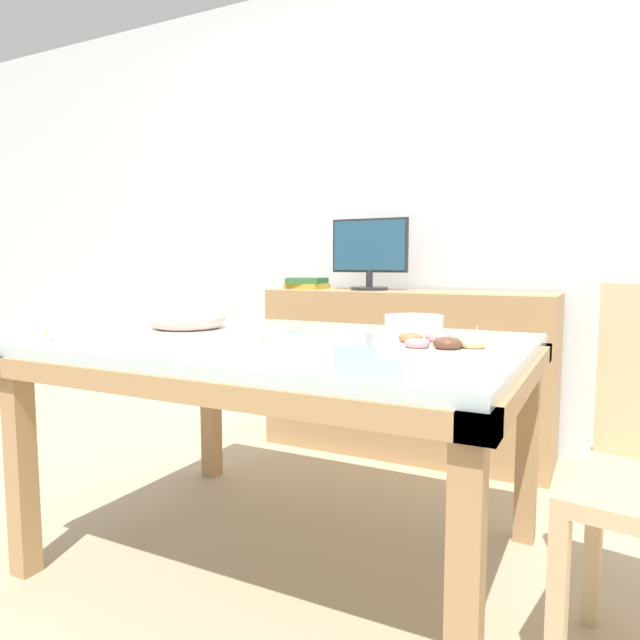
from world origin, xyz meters
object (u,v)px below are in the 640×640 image
computer_monitor (370,254)px  book_stack (307,283)px  tealight_centre (235,319)px  plate_stack (414,324)px  cake_chocolate_round (188,319)px  tealight_near_front (262,344)px  pastry_platter (442,345)px  tealight_near_cakes (46,338)px  tealight_right_edge (477,333)px

computer_monitor → book_stack: (-0.38, 0.00, -0.16)m
tealight_centre → plate_stack: bearing=-1.0°
cake_chocolate_round → tealight_near_front: size_ratio=7.34×
pastry_platter → plate_stack: plate_stack is taller
pastry_platter → computer_monitor: bearing=120.5°
cake_chocolate_round → tealight_near_front: cake_chocolate_round is taller
tealight_near_cakes → cake_chocolate_round: bearing=61.2°
pastry_platter → tealight_near_front: bearing=-158.4°
book_stack → cake_chocolate_round: size_ratio=0.78×
pastry_platter → plate_stack: size_ratio=1.76×
cake_chocolate_round → tealight_centre: cake_chocolate_round is taller
computer_monitor → tealight_near_cakes: size_ratio=10.60×
cake_chocolate_round → book_stack: bearing=98.2°
cake_chocolate_round → tealight_centre: bearing=99.6°
book_stack → tealight_centre: size_ratio=5.72×
cake_chocolate_round → plate_stack: size_ratio=1.40×
plate_stack → tealight_right_edge: bearing=-2.5°
pastry_platter → tealight_near_front: size_ratio=9.23×
book_stack → tealight_right_edge: book_stack is taller
pastry_platter → plate_stack: 0.42m
computer_monitor → tealight_centre: size_ratio=10.60×
plate_stack → tealight_right_edge: plate_stack is taller
book_stack → tealight_centre: 0.87m
tealight_centre → tealight_right_edge: same height
tealight_centre → tealight_right_edge: size_ratio=1.00×
tealight_centre → tealight_right_edge: 1.02m
cake_chocolate_round → pastry_platter: (0.93, -0.01, -0.03)m
pastry_platter → tealight_right_edge: (0.02, 0.36, -0.00)m
tealight_near_front → cake_chocolate_round: bearing=155.5°
book_stack → tealight_right_edge: 1.44m
tealight_near_cakes → computer_monitor: bearing=75.3°
computer_monitor → tealight_centre: 0.94m
computer_monitor → tealight_centre: bearing=-107.2°
plate_stack → tealight_near_cakes: plate_stack is taller
tealight_centre → cake_chocolate_round: bearing=-80.4°
tealight_right_edge → tealight_near_front: bearing=-132.9°
plate_stack → book_stack: bearing=136.1°
computer_monitor → pastry_platter: bearing=-59.5°
book_stack → plate_stack: bearing=-43.9°
book_stack → tealight_near_cakes: book_stack is taller
plate_stack → tealight_near_cakes: size_ratio=5.25×
tealight_centre → computer_monitor: bearing=72.8°
plate_stack → tealight_near_front: size_ratio=5.25×
computer_monitor → tealight_right_edge: 1.19m
plate_stack → tealight_near_front: 0.63m
plate_stack → tealight_centre: size_ratio=5.25×
book_stack → cake_chocolate_round: book_stack is taller
pastry_platter → plate_stack: bearing=118.9°
computer_monitor → cake_chocolate_round: 1.27m
tealight_near_cakes → book_stack: bearing=88.2°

